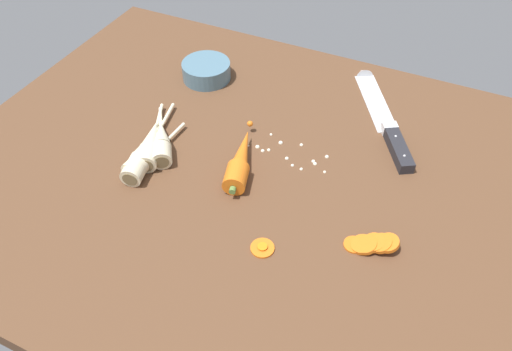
% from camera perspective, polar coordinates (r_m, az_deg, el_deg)
% --- Properties ---
extents(ground_plane, '(1.20, 0.90, 0.04)m').
position_cam_1_polar(ground_plane, '(0.94, 0.51, -0.70)').
color(ground_plane, brown).
extents(chefs_knife, '(0.21, 0.32, 0.04)m').
position_cam_1_polar(chefs_knife, '(1.09, 14.16, 7.03)').
color(chefs_knife, silver).
rests_on(chefs_knife, ground_plane).
extents(whole_carrot, '(0.08, 0.19, 0.04)m').
position_cam_1_polar(whole_carrot, '(0.93, -1.80, 1.76)').
color(whole_carrot, orange).
rests_on(whole_carrot, ground_plane).
extents(parsnip_front, '(0.12, 0.16, 0.04)m').
position_cam_1_polar(parsnip_front, '(0.98, -10.86, 3.77)').
color(parsnip_front, beige).
rests_on(parsnip_front, ground_plane).
extents(parsnip_mid_left, '(0.10, 0.19, 0.04)m').
position_cam_1_polar(parsnip_mid_left, '(0.99, -11.93, 3.66)').
color(parsnip_mid_left, beige).
rests_on(parsnip_mid_left, ground_plane).
extents(parsnip_mid_right, '(0.05, 0.18, 0.04)m').
position_cam_1_polar(parsnip_mid_right, '(0.96, -12.25, 2.29)').
color(parsnip_mid_right, beige).
rests_on(parsnip_mid_right, ground_plane).
extents(parsnip_back, '(0.08, 0.24, 0.04)m').
position_cam_1_polar(parsnip_back, '(0.97, -12.58, 2.74)').
color(parsnip_back, beige).
rests_on(parsnip_back, ground_plane).
extents(carrot_slice_stack, '(0.09, 0.05, 0.03)m').
position_cam_1_polar(carrot_slice_stack, '(0.83, 13.08, -7.63)').
color(carrot_slice_stack, orange).
rests_on(carrot_slice_stack, ground_plane).
extents(carrot_slice_stray_near, '(0.04, 0.04, 0.01)m').
position_cam_1_polar(carrot_slice_stray_near, '(0.82, 0.74, -8.24)').
color(carrot_slice_stray_near, orange).
rests_on(carrot_slice_stray_near, ground_plane).
extents(prep_bowl, '(0.11, 0.11, 0.04)m').
position_cam_1_polar(prep_bowl, '(1.16, -5.72, 11.94)').
color(prep_bowl, slate).
rests_on(prep_bowl, ground_plane).
extents(mince_crumbs, '(0.18, 0.07, 0.01)m').
position_cam_1_polar(mince_crumbs, '(0.97, 3.70, 2.67)').
color(mince_crumbs, silver).
rests_on(mince_crumbs, ground_plane).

